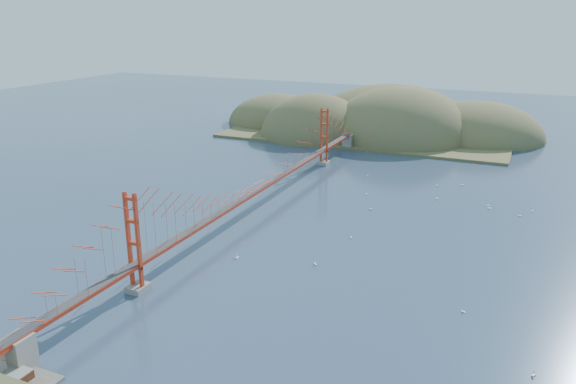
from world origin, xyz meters
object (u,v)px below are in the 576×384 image
at_px(bridge, 258,167).
at_px(sailboat_0, 351,237).
at_px(fort, 8,375).
at_px(sailboat_1, 437,198).
at_px(sailboat_2, 463,311).

xyz_separation_m(bridge, sailboat_0, (17.29, -5.50, -6.87)).
height_order(fort, sailboat_1, fort).
relative_size(fort, sailboat_0, 6.65).
bearing_deg(sailboat_2, fort, -140.65).
relative_size(bridge, sailboat_2, 162.55).
relative_size(bridge, sailboat_1, 153.34).
bearing_deg(sailboat_0, bridge, 162.37).
bearing_deg(sailboat_1, sailboat_2, -76.25).
bearing_deg(bridge, sailboat_2, -30.44).
height_order(sailboat_0, sailboat_2, sailboat_2).
bearing_deg(bridge, sailboat_0, -17.63).
xyz_separation_m(sailboat_0, sailboat_2, (17.03, -14.67, 0.00)).
xyz_separation_m(sailboat_0, sailboat_1, (8.01, 22.18, 0.01)).
relative_size(fort, sailboat_1, 6.01).
relative_size(fort, sailboat_2, 6.37).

